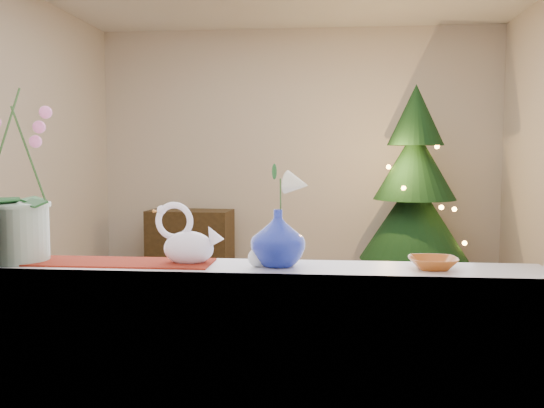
% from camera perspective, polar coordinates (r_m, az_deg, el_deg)
% --- Properties ---
extents(ground, '(5.00, 5.00, 0.00)m').
position_cam_1_polar(ground, '(4.60, 0.68, -11.65)').
color(ground, '#3C2318').
rests_on(ground, ground).
extents(wall_back, '(4.50, 0.10, 2.70)m').
position_cam_1_polar(wall_back, '(6.91, 2.50, 5.18)').
color(wall_back, beige).
rests_on(wall_back, ground).
extents(wall_front, '(4.50, 0.10, 2.70)m').
position_cam_1_polar(wall_front, '(1.94, -5.74, 6.16)').
color(wall_front, beige).
rests_on(wall_front, ground).
extents(windowsill, '(2.20, 0.26, 0.04)m').
position_cam_1_polar(windowsill, '(2.10, -4.94, -6.27)').
color(windowsill, white).
rests_on(windowsill, window_apron).
extents(window_frame, '(2.22, 0.06, 1.60)m').
position_cam_1_polar(window_frame, '(2.01, -5.65, 16.18)').
color(window_frame, white).
rests_on(window_frame, windowsill).
extents(runner, '(0.70, 0.20, 0.01)m').
position_cam_1_polar(runner, '(2.20, -14.75, -5.31)').
color(runner, maroon).
rests_on(runner, windowsill).
extents(orchid_pot, '(0.29, 0.29, 0.69)m').
position_cam_1_polar(orchid_pot, '(2.31, -23.06, 3.46)').
color(orchid_pot, beige).
rests_on(orchid_pot, windowsill).
extents(swan, '(0.25, 0.15, 0.20)m').
position_cam_1_polar(swan, '(2.11, -7.86, -2.91)').
color(swan, white).
rests_on(swan, windowsill).
extents(blue_vase, '(0.25, 0.25, 0.22)m').
position_cam_1_polar(blue_vase, '(2.06, 0.57, -2.80)').
color(blue_vase, navy).
rests_on(blue_vase, windowsill).
extents(lily, '(0.12, 0.07, 0.17)m').
position_cam_1_polar(lily, '(2.04, 0.57, 2.64)').
color(lily, beige).
rests_on(lily, blue_vase).
extents(paperweight, '(0.06, 0.06, 0.06)m').
position_cam_1_polar(paperweight, '(2.06, -1.41, -5.07)').
color(paperweight, silver).
rests_on(paperweight, windowsill).
extents(amber_dish, '(0.14, 0.14, 0.03)m').
position_cam_1_polar(amber_dish, '(2.09, 14.91, -5.47)').
color(amber_dish, '#A9521C').
rests_on(amber_dish, windowsill).
extents(xmas_tree, '(1.36, 1.36, 1.99)m').
position_cam_1_polar(xmas_tree, '(6.28, 13.27, 1.86)').
color(xmas_tree, black).
rests_on(xmas_tree, ground).
extents(side_table, '(0.93, 0.51, 0.68)m').
position_cam_1_polar(side_table, '(6.77, -7.70, -3.44)').
color(side_table, black).
rests_on(side_table, ground).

